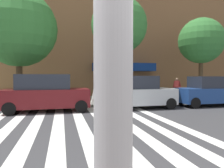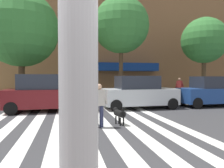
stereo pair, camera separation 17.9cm
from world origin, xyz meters
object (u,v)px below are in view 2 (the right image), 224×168
(street_tree_further, at_px, (204,41))
(pedestrian_dog_walker, at_px, (99,103))
(parked_car_behind_first, at_px, (48,93))
(parked_car_fourth_in_line, at_px, (213,92))
(street_tree_nearest, at_px, (21,29))
(pedestrian_bystander, at_px, (180,87))
(parked_car_third_in_line, at_px, (139,93))
(street_tree_middle, at_px, (121,25))
(dog_on_leash, at_px, (119,113))

(street_tree_further, bearing_deg, pedestrian_dog_walker, -142.04)
(parked_car_behind_first, height_order, street_tree_further, street_tree_further)
(parked_car_fourth_in_line, xyz_separation_m, street_tree_nearest, (-11.96, 2.23, 3.95))
(street_tree_further, xyz_separation_m, pedestrian_dog_walker, (-9.40, -7.33, -3.77))
(pedestrian_dog_walker, xyz_separation_m, pedestrian_bystander, (7.48, 7.61, 0.15))
(pedestrian_dog_walker, distance_m, pedestrian_bystander, 10.67)
(street_tree_nearest, relative_size, street_tree_further, 1.11)
(street_tree_nearest, xyz_separation_m, pedestrian_bystander, (11.41, 1.00, -3.78))
(parked_car_third_in_line, xyz_separation_m, street_tree_nearest, (-6.98, 2.23, 3.92))
(parked_car_behind_first, xyz_separation_m, street_tree_nearest, (-1.74, 2.23, 3.86))
(street_tree_middle, xyz_separation_m, street_tree_further, (6.91, 0.82, -0.67))
(parked_car_fourth_in_line, height_order, street_tree_further, street_tree_further)
(street_tree_middle, bearing_deg, parked_car_third_in_line, -75.27)
(parked_car_third_in_line, xyz_separation_m, street_tree_further, (6.35, 2.95, 3.76))
(street_tree_further, bearing_deg, pedestrian_bystander, 171.87)
(parked_car_third_in_line, bearing_deg, parked_car_fourth_in_line, 0.01)
(parked_car_third_in_line, relative_size, street_tree_middle, 0.61)
(pedestrian_dog_walker, bearing_deg, pedestrian_bystander, 45.48)
(parked_car_fourth_in_line, bearing_deg, parked_car_third_in_line, -179.99)
(street_tree_nearest, bearing_deg, parked_car_third_in_line, -17.72)
(parked_car_behind_first, relative_size, street_tree_middle, 0.63)
(street_tree_nearest, bearing_deg, pedestrian_bystander, 5.00)
(pedestrian_bystander, bearing_deg, parked_car_behind_first, -161.55)
(street_tree_nearest, height_order, street_tree_further, street_tree_nearest)
(parked_car_behind_first, bearing_deg, street_tree_nearest, 127.95)
(parked_car_third_in_line, relative_size, street_tree_further, 0.69)
(parked_car_behind_first, distance_m, pedestrian_dog_walker, 4.90)
(street_tree_further, relative_size, pedestrian_bystander, 3.87)
(street_tree_middle, height_order, dog_on_leash, street_tree_middle)
(pedestrian_dog_walker, bearing_deg, street_tree_nearest, 120.77)
(pedestrian_dog_walker, bearing_deg, parked_car_third_in_line, 55.17)
(parked_car_third_in_line, distance_m, pedestrian_dog_walker, 5.33)
(street_tree_nearest, distance_m, dog_on_leash, 9.03)
(street_tree_nearest, distance_m, street_tree_further, 13.35)
(parked_car_third_in_line, height_order, pedestrian_dog_walker, parked_car_third_in_line)
(parked_car_behind_first, height_order, street_tree_middle, street_tree_middle)
(parked_car_fourth_in_line, relative_size, pedestrian_dog_walker, 2.69)
(street_tree_middle, xyz_separation_m, pedestrian_bystander, (5.00, 1.09, -4.29))
(parked_car_third_in_line, bearing_deg, street_tree_nearest, 162.28)
(parked_car_fourth_in_line, height_order, pedestrian_bystander, parked_car_fourth_in_line)
(parked_car_behind_first, height_order, dog_on_leash, parked_car_behind_first)
(parked_car_behind_first, height_order, parked_car_fourth_in_line, parked_car_behind_first)
(street_tree_middle, relative_size, dog_on_leash, 7.31)
(street_tree_nearest, bearing_deg, street_tree_further, 3.11)
(street_tree_nearest, height_order, dog_on_leash, street_tree_nearest)
(parked_car_behind_first, xyz_separation_m, pedestrian_bystander, (9.67, 3.23, 0.09))
(street_tree_nearest, xyz_separation_m, street_tree_further, (13.33, 0.72, -0.16))
(parked_car_fourth_in_line, distance_m, pedestrian_bystander, 3.28)
(street_tree_further, height_order, dog_on_leash, street_tree_further)
(dog_on_leash, bearing_deg, parked_car_fourth_in_line, 29.33)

